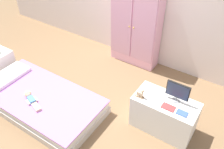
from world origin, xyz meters
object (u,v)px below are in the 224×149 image
(bed, at_px, (41,101))
(book_red, at_px, (168,107))
(rocking_horse_toy, at_px, (141,93))
(tv_monitor, at_px, (178,91))
(wardrobe, at_px, (136,23))
(book_blue, at_px, (182,113))
(tv_stand, at_px, (164,115))
(doll, at_px, (30,98))

(bed, bearing_deg, book_red, 17.41)
(rocking_horse_toy, bearing_deg, tv_monitor, 25.23)
(wardrobe, xyz_separation_m, book_blue, (1.28, -1.21, -0.25))
(book_red, bearing_deg, bed, -162.59)
(tv_stand, bearing_deg, tv_monitor, 37.69)
(doll, bearing_deg, tv_stand, 24.56)
(tv_stand, xyz_separation_m, tv_monitor, (0.09, 0.07, 0.39))
(book_red, xyz_separation_m, book_blue, (0.17, 0.00, 0.00))
(bed, xyz_separation_m, tv_monitor, (1.68, 0.68, 0.52))
(rocking_horse_toy, xyz_separation_m, book_red, (0.36, 0.02, -0.06))
(tv_stand, xyz_separation_m, rocking_horse_toy, (-0.30, -0.11, 0.31))
(tv_monitor, bearing_deg, book_blue, -48.51)
(wardrobe, bearing_deg, tv_monitor, -42.63)
(tv_stand, distance_m, book_blue, 0.35)
(tv_monitor, xyz_separation_m, book_red, (-0.03, -0.16, -0.15))
(book_blue, bearing_deg, tv_stand, 158.39)
(tv_stand, distance_m, rocking_horse_toy, 0.44)
(wardrobe, xyz_separation_m, rocking_horse_toy, (0.76, -1.23, -0.19))
(tv_monitor, distance_m, book_red, 0.22)
(bed, bearing_deg, book_blue, 15.89)
(tv_stand, xyz_separation_m, book_blue, (0.23, -0.09, 0.25))
(wardrobe, xyz_separation_m, tv_monitor, (1.14, -1.05, -0.10))
(book_red, bearing_deg, tv_monitor, 79.69)
(bed, bearing_deg, wardrobe, 72.77)
(doll, relative_size, tv_monitor, 1.36)
(tv_stand, height_order, rocking_horse_toy, rocking_horse_toy)
(book_blue, bearing_deg, tv_monitor, 131.49)
(rocking_horse_toy, bearing_deg, book_red, 3.78)
(rocking_horse_toy, bearing_deg, book_blue, 2.57)
(book_blue, bearing_deg, bed, -164.11)
(rocking_horse_toy, bearing_deg, bed, -159.11)
(book_blue, bearing_deg, rocking_horse_toy, -177.43)
(tv_stand, distance_m, book_red, 0.27)
(wardrobe, relative_size, tv_monitor, 5.26)
(tv_stand, height_order, tv_monitor, tv_monitor)
(wardrobe, relative_size, book_red, 9.46)
(tv_stand, relative_size, book_red, 5.04)
(tv_monitor, bearing_deg, tv_stand, -142.31)
(tv_stand, bearing_deg, wardrobe, 133.30)
(rocking_horse_toy, xyz_separation_m, book_blue, (0.52, 0.02, -0.06))
(doll, relative_size, wardrobe, 0.26)
(doll, bearing_deg, tv_monitor, 25.32)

